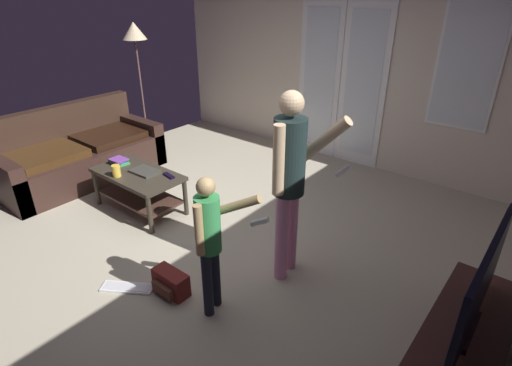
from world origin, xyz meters
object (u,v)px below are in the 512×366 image
object	(u,v)px
backpack	(170,283)
cup_near_edge	(116,171)
loose_keyboard	(127,288)
tv_stand	(459,357)
laptop_closed	(145,171)
person_child	(210,235)
leather_couch	(79,156)
tv_remote_black	(169,176)
book_stack	(119,161)
coffee_table	(139,183)
flat_screen_tv	(480,290)
person_adult	(290,173)
floor_lamp	(135,39)

from	to	relation	value
backpack	cup_near_edge	size ratio (longest dim) A/B	2.50
backpack	loose_keyboard	xyz separation A→B (m)	(-0.32, -0.20, -0.09)
tv_stand	laptop_closed	distance (m)	3.34
tv_stand	person_child	size ratio (longest dim) A/B	1.23
leather_couch	loose_keyboard	bearing A→B (deg)	-21.99
tv_remote_black	book_stack	distance (m)	0.72
cup_near_edge	book_stack	bearing A→B (deg)	142.33
coffee_table	cup_near_edge	xyz separation A→B (m)	(-0.08, -0.19, 0.19)
tv_stand	loose_keyboard	bearing A→B (deg)	-161.20
flat_screen_tv	tv_remote_black	size ratio (longest dim) A/B	6.41
tv_stand	laptop_closed	size ratio (longest dim) A/B	4.71
person_adult	laptop_closed	bearing A→B (deg)	-177.93
tv_stand	person_adult	world-z (taller)	person_adult
coffee_table	book_stack	size ratio (longest dim) A/B	4.35
tv_stand	person_child	distance (m)	1.79
leather_couch	tv_stand	world-z (taller)	leather_couch
flat_screen_tv	person_child	size ratio (longest dim) A/B	0.95
backpack	laptop_closed	distance (m)	1.52
flat_screen_tv	book_stack	distance (m)	3.75
leather_couch	tv_remote_black	size ratio (longest dim) A/B	11.84
person_child	tv_remote_black	size ratio (longest dim) A/B	6.76
leather_couch	floor_lamp	bearing A→B (deg)	103.66
person_adult	laptop_closed	size ratio (longest dim) A/B	5.40
person_adult	tv_remote_black	world-z (taller)	person_adult
cup_near_edge	tv_remote_black	distance (m)	0.56
floor_lamp	book_stack	world-z (taller)	floor_lamp
laptop_closed	leather_couch	bearing A→B (deg)	178.73
coffee_table	leather_couch	bearing A→B (deg)	178.74
tv_stand	backpack	world-z (taller)	tv_stand
floor_lamp	laptop_closed	bearing A→B (deg)	-37.22
cup_near_edge	flat_screen_tv	bearing A→B (deg)	1.67
backpack	laptop_closed	world-z (taller)	laptop_closed
person_child	backpack	bearing A→B (deg)	-167.12
laptop_closed	book_stack	world-z (taller)	book_stack
cup_near_edge	person_adult	bearing A→B (deg)	8.92
floor_lamp	backpack	bearing A→B (deg)	-34.66
tv_stand	tv_remote_black	size ratio (longest dim) A/B	8.34
person_adult	cup_near_edge	world-z (taller)	person_adult
person_child	loose_keyboard	xyz separation A→B (m)	(-0.73, -0.30, -0.68)
person_child	tv_remote_black	distance (m)	1.60
laptop_closed	person_child	bearing A→B (deg)	-24.00
coffee_table	tv_stand	world-z (taller)	coffee_table
flat_screen_tv	floor_lamp	xyz separation A→B (m)	(-5.02, 1.43, 0.84)
person_adult	loose_keyboard	world-z (taller)	person_adult
tv_stand	book_stack	distance (m)	3.76
laptop_closed	tv_remote_black	bearing A→B (deg)	16.23
person_child	cup_near_edge	xyz separation A→B (m)	(-1.82, 0.42, -0.17)
person_child	laptop_closed	distance (m)	1.81
leather_couch	laptop_closed	size ratio (longest dim) A/B	6.69
person_adult	tv_stand	bearing A→B (deg)	-8.37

